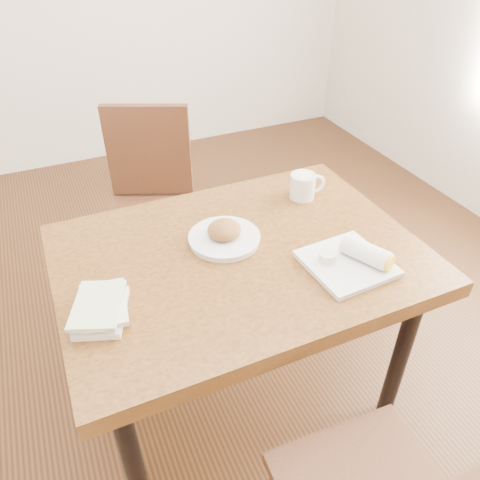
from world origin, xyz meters
name	(u,v)px	position (x,y,z in m)	size (l,w,h in m)	color
ground	(240,390)	(0.00, 0.00, -0.01)	(4.00, 5.00, 0.01)	#472814
table	(240,270)	(0.00, 0.00, 0.67)	(1.20, 0.87, 0.75)	brown
chair_far	(150,195)	(-0.11, 0.82, 0.55)	(0.55, 0.55, 0.95)	#4C2715
plate_scone	(224,235)	(-0.02, 0.08, 0.77)	(0.25, 0.25, 0.08)	white
coffee_mug	(304,185)	(0.37, 0.22, 0.80)	(0.15, 0.10, 0.10)	white
plate_burrito	(353,260)	(0.30, -0.21, 0.78)	(0.27, 0.27, 0.08)	white
book_stack	(101,308)	(-0.48, -0.10, 0.78)	(0.20, 0.23, 0.05)	white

